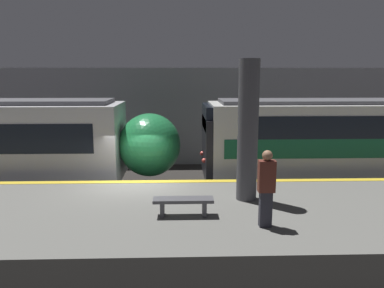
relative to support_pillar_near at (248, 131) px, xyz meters
The scene contains 6 objects.
ground_plane 4.91m from the support_pillar_near, 149.26° to the left, with size 120.00×120.00×0.00m, color #282623.
platform 4.20m from the support_pillar_near, 167.65° to the right, with size 40.00×5.34×1.15m.
station_rear_barrier 9.55m from the support_pillar_near, 110.13° to the left, with size 50.00×0.15×4.94m.
support_pillar_near is the anchor object (origin of this frame).
person_waiting 2.19m from the support_pillar_near, 87.10° to the right, with size 0.38×0.24×1.80m.
platform_bench 2.70m from the support_pillar_near, 145.66° to the right, with size 1.50×0.40×0.45m.
Camera 1 is at (1.42, -12.05, 4.63)m, focal length 35.00 mm.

